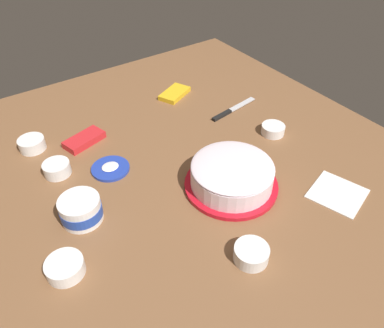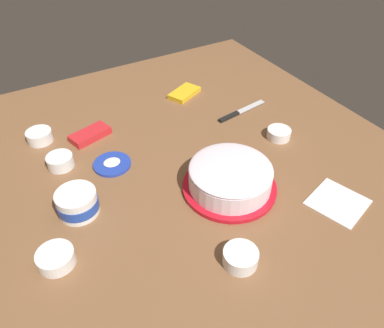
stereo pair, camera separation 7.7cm
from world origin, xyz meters
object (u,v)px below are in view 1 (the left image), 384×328
Objects in this scene: sprinkle_bowl_pink at (57,168)px; candy_box_upper at (175,93)px; frosting_tub_lid at (110,168)px; paper_napkin at (338,193)px; sprinkle_bowl_rainbow at (273,129)px; candy_box_lower at (84,140)px; spreading_knife at (230,111)px; sprinkle_bowl_orange at (251,253)px; frosting_tub at (81,209)px; sprinkle_bowl_blue at (65,267)px; frosted_cake at (232,176)px; sprinkle_bowl_yellow at (32,144)px.

candy_box_upper is (0.58, 0.20, -0.01)m from sprinkle_bowl_pink.
frosting_tub_lid reaches higher than paper_napkin.
frosting_tub_lid is 0.60m from sprinkle_bowl_rainbow.
candy_box_upper is (0.43, 0.28, 0.00)m from frosting_tub_lid.
candy_box_lower is at bearing 38.14° from sprinkle_bowl_pink.
spreading_knife is 2.61× the size of sprinkle_bowl_orange.
sprinkle_bowl_rainbow is (0.04, -0.20, 0.01)m from spreading_knife.
frosting_tub_lid is at bearing 43.45° from frosting_tub.
sprinkle_bowl_pink reaches higher than paper_napkin.
candy_box_lower is at bearing 102.36° from sprinkle_bowl_orange.
sprinkle_bowl_rainbow is 0.57× the size of paper_napkin.
sprinkle_bowl_blue is 0.54m from candy_box_lower.
sprinkle_bowl_blue is (-0.26, -0.29, 0.01)m from frosting_tub_lid.
candy_box_lower reaches higher than candy_box_upper.
frosted_cake is 3.38× the size of sprinkle_bowl_pink.
candy_box_upper is at bearing 36.20° from frosting_tub.
frosted_cake is at bearing -41.14° from sprinkle_bowl_pink.
sprinkle_bowl_yellow reaches higher than sprinkle_bowl_blue.
candy_box_upper is (0.59, 0.43, -0.03)m from frosting_tub.
sprinkle_bowl_orange is at bearing -124.93° from spreading_knife.
spreading_knife is at bearing -89.87° from candy_box_upper.
frosting_tub_lid is 0.90× the size of candy_box_upper.
frosted_cake reaches higher than sprinkle_bowl_rainbow.
frosting_tub_lid is 0.31m from sprinkle_bowl_yellow.
frosting_tub_lid is 0.52m from candy_box_upper.
sprinkle_bowl_orange is at bearing -29.91° from sprinkle_bowl_blue.
frosting_tub_lid reaches higher than spreading_knife.
sprinkle_bowl_pink is at bearing 87.63° from frosting_tub.
frosted_cake is at bearing -17.83° from frosting_tub.
sprinkle_bowl_pink is at bearing 73.24° from sprinkle_bowl_blue.
spreading_knife is (0.54, 0.05, -0.00)m from frosting_tub_lid.
spreading_knife is at bearing -2.79° from sprinkle_bowl_pink.
frosting_tub reaches higher than sprinkle_bowl_orange.
sprinkle_bowl_pink is at bearing -157.80° from candy_box_lower.
sprinkle_bowl_rainbow reaches higher than spreading_knife.
sprinkle_bowl_yellow is at bearing 157.24° from candy_box_upper.
sprinkle_bowl_rainbow is at bearing 23.37° from frosted_cake.
candy_box_lower is (0.14, 0.34, -0.03)m from frosting_tub.
frosted_cake is 0.53m from sprinkle_bowl_blue.
candy_box_lower is (-0.01, 0.19, 0.01)m from frosting_tub_lid.
candy_box_upper is at bearing 108.60° from sprinkle_bowl_rainbow.
spreading_knife is 0.75m from sprinkle_bowl_yellow.
frosting_tub is 1.39× the size of sprinkle_bowl_rainbow.
sprinkle_bowl_blue is 1.12× the size of sprinkle_bowl_pink.
sprinkle_bowl_rainbow is at bearing -0.49° from frosting_tub.
sprinkle_bowl_pink is at bearing 162.04° from sprinkle_bowl_rainbow.
sprinkle_bowl_yellow is at bearing 81.11° from sprinkle_bowl_blue.
frosting_tub is 0.83× the size of candy_box_lower.
frosted_cake reaches higher than sprinkle_bowl_orange.
frosting_tub is 0.86× the size of candy_box_upper.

